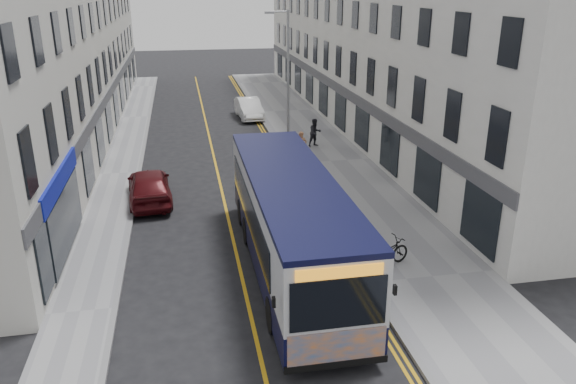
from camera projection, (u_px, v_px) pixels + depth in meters
name	position (u px, v px, depth m)	size (l,w,h in m)	color
ground	(242.00, 279.00, 18.81)	(140.00, 140.00, 0.00)	black
pavement_east	(330.00, 162.00, 30.94)	(4.50, 64.00, 0.12)	gray
pavement_west	(120.00, 174.00, 28.95)	(2.00, 64.00, 0.12)	gray
kerb_east	(290.00, 164.00, 30.54)	(0.18, 64.00, 0.13)	slate
kerb_west	(140.00, 173.00, 29.13)	(0.18, 64.00, 0.13)	slate
road_centre_line	(217.00, 169.00, 29.85)	(0.12, 64.00, 0.01)	gold
road_dbl_yellow_inner	(282.00, 166.00, 30.48)	(0.10, 64.00, 0.01)	gold
road_dbl_yellow_outer	(286.00, 165.00, 30.51)	(0.10, 64.00, 0.01)	gold
terrace_east	(374.00, 27.00, 37.89)	(6.00, 46.00, 13.00)	silver
terrace_west	(54.00, 32.00, 34.28)	(6.00, 46.00, 13.00)	beige
streetlamp	(287.00, 78.00, 30.90)	(1.32, 0.18, 8.00)	#919499
city_bus	(291.00, 220.00, 18.81)	(2.73, 11.71, 3.40)	black
bicycle	(386.00, 253.00, 19.24)	(0.67, 1.93, 1.01)	black
pedestrian_near	(301.00, 146.00, 30.64)	(0.60, 0.39, 1.64)	#956243
pedestrian_far	(315.00, 133.00, 33.43)	(0.81, 0.63, 1.66)	black
car_white	(249.00, 108.00, 40.96)	(1.53, 4.40, 1.45)	white
car_maroon	(149.00, 185.00, 25.19)	(1.85, 4.59, 1.56)	#480C10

